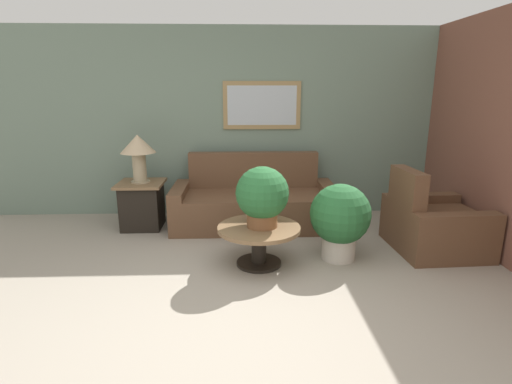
{
  "coord_description": "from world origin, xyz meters",
  "views": [
    {
      "loc": [
        -0.03,
        -2.72,
        1.78
      ],
      "look_at": [
        0.14,
        1.82,
        0.6
      ],
      "focal_mm": 28.0,
      "sensor_mm": 36.0,
      "label": 1
    }
  ],
  "objects_px": {
    "side_table": "(142,204)",
    "potted_plant_floor": "(340,218)",
    "couch_main": "(254,203)",
    "potted_plant_on_table": "(262,195)",
    "coffee_table": "(259,237)",
    "armchair": "(433,225)",
    "table_lamp": "(138,149)"
  },
  "relations": [
    {
      "from": "side_table",
      "to": "potted_plant_floor",
      "type": "relative_size",
      "value": 0.74
    },
    {
      "from": "couch_main",
      "to": "coffee_table",
      "type": "bearing_deg",
      "value": -89.7
    },
    {
      "from": "couch_main",
      "to": "potted_plant_on_table",
      "type": "height_order",
      "value": "potted_plant_on_table"
    },
    {
      "from": "potted_plant_floor",
      "to": "couch_main",
      "type": "bearing_deg",
      "value": 127.18
    },
    {
      "from": "couch_main",
      "to": "side_table",
      "type": "distance_m",
      "value": 1.47
    },
    {
      "from": "armchair",
      "to": "side_table",
      "type": "relative_size",
      "value": 1.67
    },
    {
      "from": "couch_main",
      "to": "potted_plant_on_table",
      "type": "distance_m",
      "value": 1.34
    },
    {
      "from": "potted_plant_on_table",
      "to": "potted_plant_floor",
      "type": "relative_size",
      "value": 0.75
    },
    {
      "from": "coffee_table",
      "to": "potted_plant_on_table",
      "type": "distance_m",
      "value": 0.44
    },
    {
      "from": "couch_main",
      "to": "armchair",
      "type": "bearing_deg",
      "value": -25.12
    },
    {
      "from": "couch_main",
      "to": "table_lamp",
      "type": "distance_m",
      "value": 1.64
    },
    {
      "from": "couch_main",
      "to": "table_lamp",
      "type": "bearing_deg",
      "value": -178.13
    },
    {
      "from": "armchair",
      "to": "potted_plant_floor",
      "type": "relative_size",
      "value": 1.24
    },
    {
      "from": "armchair",
      "to": "couch_main",
      "type": "bearing_deg",
      "value": 62.27
    },
    {
      "from": "coffee_table",
      "to": "potted_plant_floor",
      "type": "distance_m",
      "value": 0.88
    },
    {
      "from": "side_table",
      "to": "potted_plant_on_table",
      "type": "height_order",
      "value": "potted_plant_on_table"
    },
    {
      "from": "coffee_table",
      "to": "potted_plant_floor",
      "type": "relative_size",
      "value": 1.03
    },
    {
      "from": "coffee_table",
      "to": "potted_plant_on_table",
      "type": "xyz_separation_m",
      "value": [
        0.03,
        0.0,
        0.44
      ]
    },
    {
      "from": "couch_main",
      "to": "side_table",
      "type": "bearing_deg",
      "value": -178.13
    },
    {
      "from": "potted_plant_floor",
      "to": "side_table",
      "type": "bearing_deg",
      "value": 154.84
    },
    {
      "from": "table_lamp",
      "to": "potted_plant_on_table",
      "type": "bearing_deg",
      "value": -38.79
    },
    {
      "from": "coffee_table",
      "to": "potted_plant_on_table",
      "type": "height_order",
      "value": "potted_plant_on_table"
    },
    {
      "from": "armchair",
      "to": "side_table",
      "type": "height_order",
      "value": "armchair"
    },
    {
      "from": "couch_main",
      "to": "potted_plant_on_table",
      "type": "relative_size",
      "value": 3.45
    },
    {
      "from": "armchair",
      "to": "potted_plant_floor",
      "type": "xyz_separation_m",
      "value": [
        -1.11,
        -0.21,
        0.17
      ]
    },
    {
      "from": "coffee_table",
      "to": "potted_plant_on_table",
      "type": "bearing_deg",
      "value": 4.17
    },
    {
      "from": "couch_main",
      "to": "potted_plant_floor",
      "type": "height_order",
      "value": "couch_main"
    },
    {
      "from": "coffee_table",
      "to": "table_lamp",
      "type": "height_order",
      "value": "table_lamp"
    },
    {
      "from": "armchair",
      "to": "side_table",
      "type": "bearing_deg",
      "value": 73.05
    },
    {
      "from": "side_table",
      "to": "coffee_table",
      "type": "bearing_deg",
      "value": -39.47
    },
    {
      "from": "coffee_table",
      "to": "armchair",
      "type": "bearing_deg",
      "value": 9.51
    },
    {
      "from": "potted_plant_on_table",
      "to": "coffee_table",
      "type": "bearing_deg",
      "value": -175.83
    }
  ]
}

